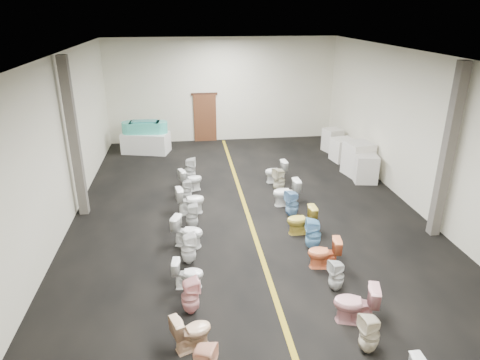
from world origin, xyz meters
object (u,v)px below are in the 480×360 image
Objects in this scene: appliance_crate_b at (358,159)px; toilet_right_6 at (313,234)px; toilet_left_3 at (190,296)px; toilet_right_5 at (324,253)px; toilet_right_7 at (301,220)px; toilet_right_8 at (292,204)px; toilet_right_11 at (276,172)px; toilet_left_7 at (192,216)px; toilet_left_10 at (191,180)px; appliance_crate_a at (365,168)px; appliance_crate_d at (332,140)px; display_table at (146,143)px; toilet_left_9 at (187,190)px; toilet_right_10 at (279,180)px; toilet_left_4 at (188,274)px; toilet_left_2 at (192,331)px; toilet_right_3 at (356,304)px; toilet_right_4 at (336,276)px; toilet_left_11 at (190,170)px; toilet_left_5 at (188,249)px; bathtub at (145,127)px; toilet_left_6 at (188,232)px; toilet_right_2 at (369,334)px; toilet_left_8 at (190,200)px; toilet_right_9 at (286,193)px; appliance_crate_c at (343,150)px.

toilet_right_6 is (-3.08, -4.86, -0.18)m from appliance_crate_b.
appliance_crate_b reaches higher than toilet_left_3.
toilet_right_7 is (-0.09, 1.64, 0.01)m from toilet_right_5.
toilet_right_11 is (0.09, 2.70, -0.03)m from toilet_right_8.
toilet_left_7 is 2.63m from toilet_left_10.
appliance_crate_a is at bearing 77.31° from toilet_right_11.
appliance_crate_d is at bearing 134.00° from toilet_right_8.
toilet_right_6 is (4.66, -8.46, 0.00)m from display_table.
toilet_right_10 is (3.00, 0.30, 0.07)m from toilet_left_9.
toilet_left_4 is 0.88× the size of toilet_right_11.
toilet_left_10 is 2.95m from toilet_right_11.
toilet_right_5 is at bearing -15.14° from toilet_right_8.
appliance_crate_b is 1.44× the size of toilet_right_10.
appliance_crate_d is 8.23m from toilet_right_6.
toilet_right_3 is (3.09, 0.28, 0.06)m from toilet_left_2.
appliance_crate_a is 3.19m from toilet_right_10.
toilet_right_4 is 1.67m from toilet_right_6.
toilet_left_7 is 3.46m from toilet_left_11.
toilet_left_5 is 3.14m from toilet_right_5.
toilet_left_9 is 5.88m from toilet_right_4.
bathtub reaches higher than toilet_right_7.
toilet_left_10 is 0.92× the size of toilet_right_10.
toilet_left_6 is (-6.15, -3.57, -0.08)m from appliance_crate_a.
toilet_right_2 reaches higher than toilet_right_4.
toilet_left_6 is 4.38m from toilet_left_11.
toilet_left_4 is at bearing -110.24° from toilet_right_4.
toilet_left_8 is (0.10, 4.47, 0.02)m from toilet_left_3.
appliance_crate_b is 1.44× the size of toilet_right_9.
appliance_crate_c reaches higher than toilet_right_9.
appliance_crate_d is (0.00, 1.25, 0.03)m from appliance_crate_c.
appliance_crate_a is 1.13× the size of toilet_left_11.
toilet_right_7 reaches higher than toilet_left_2.
appliance_crate_a is 1.01× the size of appliance_crate_d.
toilet_left_11 reaches higher than toilet_right_2.
appliance_crate_a is 1.25× the size of toilet_right_2.
toilet_right_6 is (2.96, -2.46, 0.01)m from toilet_left_8.
toilet_left_3 is 6.16m from toilet_left_10.
toilet_left_6 is (0.03, 1.75, 0.06)m from toilet_left_4.
toilet_left_11 is at bearing -10.00° from toilet_left_5.
toilet_right_4 is (0.03, 1.78, -0.03)m from toilet_right_2.
toilet_left_3 is at bearing -48.43° from toilet_right_6.
toilet_right_6 is (-0.01, 1.67, 0.07)m from toilet_right_4.
toilet_right_6 is 3.64m from toilet_right_10.
toilet_right_11 is at bearing -64.58° from toilet_left_8.
toilet_right_2 is at bearing -2.66° from toilet_right_9.
bathtub is 8.55m from appliance_crate_b.
toilet_right_3 reaches higher than toilet_left_6.
toilet_right_3 is 1.07× the size of toilet_right_7.
toilet_right_7 is 3.68m from toilet_right_11.
toilet_right_4 is (-3.07, -6.53, -0.24)m from appliance_crate_b.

